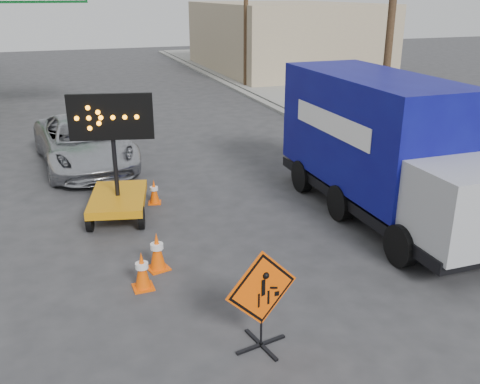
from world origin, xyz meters
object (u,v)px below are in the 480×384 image
construction_sign (262,297)px  box_truck (381,156)px  arrow_board (117,191)px  pickup_truck (84,142)px

construction_sign → box_truck: box_truck is taller
construction_sign → arrow_board: 6.23m
arrow_board → pickup_truck: size_ratio=0.55×
construction_sign → box_truck: size_ratio=0.23×
pickup_truck → box_truck: box_truck is taller
construction_sign → box_truck: 6.27m
arrow_board → box_truck: size_ratio=0.43×
construction_sign → pickup_truck: size_ratio=0.30×
arrow_board → box_truck: bearing=-5.2°
construction_sign → pickup_truck: bearing=88.9°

